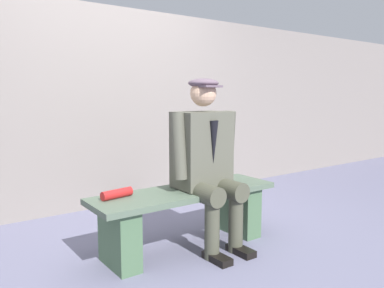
{
  "coord_description": "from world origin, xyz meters",
  "views": [
    {
      "loc": [
        1.64,
        2.36,
        1.18
      ],
      "look_at": [
        -0.06,
        0.0,
        0.81
      ],
      "focal_mm": 36.0,
      "sensor_mm": 36.0,
      "label": 1
    }
  ],
  "objects": [
    {
      "name": "ground_plane",
      "position": [
        0.0,
        0.0,
        0.0
      ],
      "size": [
        30.0,
        30.0,
        0.0
      ],
      "primitive_type": "plane",
      "color": "slate"
    },
    {
      "name": "bench",
      "position": [
        0.0,
        0.0,
        0.29
      ],
      "size": [
        1.48,
        0.45,
        0.46
      ],
      "color": "#526452",
      "rests_on": "ground"
    },
    {
      "name": "rolled_magazine",
      "position": [
        0.53,
        -0.09,
        0.49
      ],
      "size": [
        0.24,
        0.1,
        0.06
      ],
      "primitive_type": "cylinder",
      "rotation": [
        0.0,
        1.57,
        0.15
      ],
      "color": "#B21E1E",
      "rests_on": "bench"
    },
    {
      "name": "seated_man",
      "position": [
        -0.15,
        0.06,
        0.71
      ],
      "size": [
        0.58,
        0.6,
        1.31
      ],
      "color": "#545447",
      "rests_on": "ground"
    },
    {
      "name": "stadium_wall",
      "position": [
        0.0,
        -1.53,
        1.05
      ],
      "size": [
        12.0,
        0.24,
        2.09
      ],
      "primitive_type": "cube",
      "color": "gray",
      "rests_on": "ground"
    }
  ]
}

